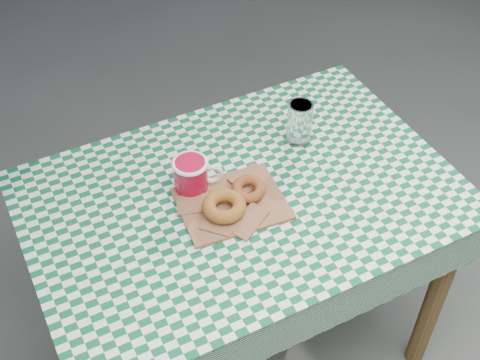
{
  "coord_description": "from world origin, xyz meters",
  "views": [
    {
      "loc": [
        -0.38,
        -1.11,
        1.98
      ],
      "look_at": [
        0.18,
        -0.04,
        0.79
      ],
      "focal_mm": 47.55,
      "sensor_mm": 36.0,
      "label": 1
    }
  ],
  "objects_px": {
    "table": "(242,279)",
    "drinking_glass": "(300,122)",
    "paper_bag": "(232,203)",
    "coffee_mug": "(191,176)"
  },
  "relations": [
    {
      "from": "paper_bag",
      "to": "drinking_glass",
      "type": "bearing_deg",
      "value": 25.98
    },
    {
      "from": "coffee_mug",
      "to": "drinking_glass",
      "type": "distance_m",
      "value": 0.36
    },
    {
      "from": "table",
      "to": "coffee_mug",
      "type": "relative_size",
      "value": 6.29
    },
    {
      "from": "table",
      "to": "coffee_mug",
      "type": "bearing_deg",
      "value": 145.38
    },
    {
      "from": "coffee_mug",
      "to": "drinking_glass",
      "type": "bearing_deg",
      "value": 26.43
    },
    {
      "from": "table",
      "to": "paper_bag",
      "type": "bearing_deg",
      "value": -154.75
    },
    {
      "from": "table",
      "to": "drinking_glass",
      "type": "xyz_separation_m",
      "value": [
        0.25,
        0.12,
        0.45
      ]
    },
    {
      "from": "table",
      "to": "paper_bag",
      "type": "relative_size",
      "value": 4.11
    },
    {
      "from": "paper_bag",
      "to": "drinking_glass",
      "type": "height_order",
      "value": "drinking_glass"
    },
    {
      "from": "table",
      "to": "coffee_mug",
      "type": "xyz_separation_m",
      "value": [
        -0.11,
        0.08,
        0.43
      ]
    }
  ]
}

